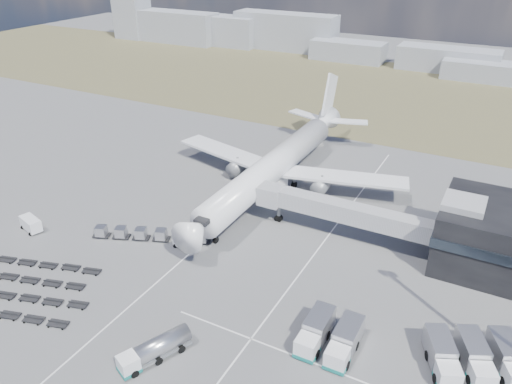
% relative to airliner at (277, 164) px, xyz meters
% --- Properties ---
extents(ground, '(420.00, 420.00, 0.00)m').
position_rel_airliner_xyz_m(ground, '(0.00, -32.38, -5.29)').
color(ground, '#565659').
rests_on(ground, ground).
extents(grass_strip, '(420.00, 90.00, 0.01)m').
position_rel_airliner_xyz_m(grass_strip, '(0.00, 77.62, -5.29)').
color(grass_strip, brown).
rests_on(grass_strip, ground).
extents(lane_markings, '(47.12, 110.00, 0.01)m').
position_rel_airliner_xyz_m(lane_markings, '(9.77, -29.38, -5.29)').
color(lane_markings, silver).
rests_on(lane_markings, ground).
extents(jet_bridge, '(30.30, 3.80, 7.05)m').
position_rel_airliner_xyz_m(jet_bridge, '(15.90, -11.95, -0.24)').
color(jet_bridge, '#939399').
rests_on(jet_bridge, ground).
extents(airliner, '(51.59, 64.53, 17.62)m').
position_rel_airliner_xyz_m(airliner, '(0.00, 0.00, 0.00)').
color(airliner, white).
rests_on(airliner, ground).
extents(skyline, '(302.28, 26.96, 24.33)m').
position_rel_airliner_xyz_m(skyline, '(-21.78, 118.99, 0.75)').
color(skyline, '#8F929C').
rests_on(skyline, ground).
extents(fuel_tanker, '(5.83, 9.36, 2.97)m').
position_rel_airliner_xyz_m(fuel_tanker, '(7.30, -48.79, -3.80)').
color(fuel_tanker, white).
rests_on(fuel_tanker, ground).
extents(pushback_tug, '(3.23, 2.05, 1.40)m').
position_rel_airliner_xyz_m(pushback_tug, '(-4.00, -27.19, -4.59)').
color(pushback_tug, white).
rests_on(pushback_tug, ground).
extents(utility_van, '(4.93, 3.22, 2.41)m').
position_rel_airliner_xyz_m(utility_van, '(-30.55, -35.22, -4.09)').
color(utility_van, white).
rests_on(utility_van, ground).
extents(catering_truck, '(4.29, 6.80, 2.90)m').
position_rel_airliner_xyz_m(catering_truck, '(0.77, -3.27, -3.81)').
color(catering_truck, white).
rests_on(catering_truck, ground).
extents(service_trucks_near, '(6.62, 7.92, 3.19)m').
position_rel_airliner_xyz_m(service_trucks_near, '(25.32, -36.96, -3.56)').
color(service_trucks_near, white).
rests_on(service_trucks_near, ground).
extents(service_trucks_far, '(12.71, 11.48, 3.16)m').
position_rel_airliner_xyz_m(service_trucks_far, '(41.72, -32.17, -3.58)').
color(service_trucks_far, white).
rests_on(service_trucks_far, ground).
extents(uld_row, '(19.51, 9.20, 1.85)m').
position_rel_airliner_xyz_m(uld_row, '(-10.10, -27.80, -4.19)').
color(uld_row, black).
rests_on(uld_row, ground).
extents(baggage_dollies, '(26.70, 19.26, 0.66)m').
position_rel_airliner_xyz_m(baggage_dollies, '(-20.02, -47.97, -4.96)').
color(baggage_dollies, black).
rests_on(baggage_dollies, ground).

